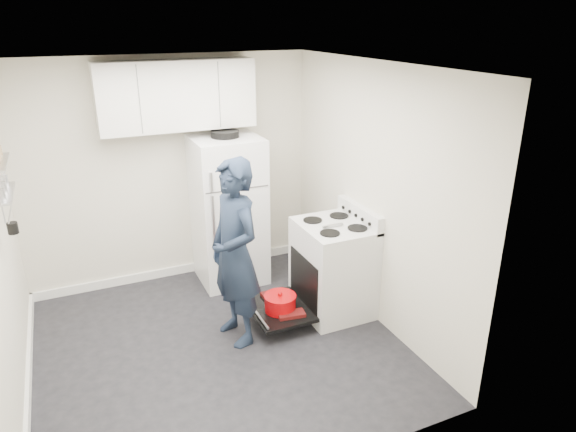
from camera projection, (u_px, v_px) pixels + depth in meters
name	position (u px, v px, depth m)	size (l,w,h in m)	color
room	(207.00, 225.00, 4.32)	(3.21, 3.21, 2.51)	black
electric_range	(332.00, 269.00, 5.19)	(0.66, 0.76, 1.10)	silver
open_oven_door	(279.00, 306.00, 5.04)	(0.55, 0.70, 0.24)	black
refrigerator	(228.00, 210.00, 5.71)	(0.72, 0.74, 1.73)	white
upper_cabinets	(177.00, 95.00, 5.24)	(1.60, 0.33, 0.70)	silver
wall_shelf_rack	(1.00, 179.00, 3.98)	(0.14, 0.60, 0.61)	#B2B2B7
person	(235.00, 253.00, 4.58)	(0.64, 0.42, 1.75)	#192337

